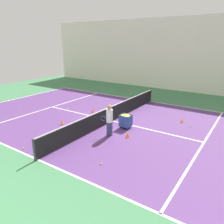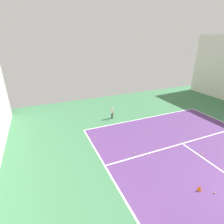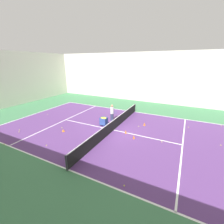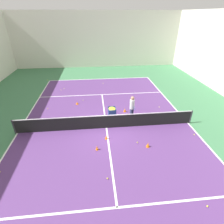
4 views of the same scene
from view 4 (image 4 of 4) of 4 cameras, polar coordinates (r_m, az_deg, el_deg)
ground_plane at (r=11.98m, az=-1.83°, el=-5.23°), size 35.65×35.65×0.00m
court_playing_area at (r=11.98m, az=-1.83°, el=-5.22°), size 11.67×20.56×0.00m
line_baseline_far at (r=21.24m, az=-3.98°, el=10.72°), size 11.67×0.10×0.00m
line_sideline_left at (r=13.04m, az=-28.49°, el=-6.10°), size 0.10×20.56×0.00m
line_sideline_right at (r=13.60m, az=23.54°, el=-3.32°), size 0.10×20.56×0.00m
line_service_near at (r=8.02m, az=1.68°, el=-28.74°), size 11.67×0.10×0.00m
line_service_far at (r=16.93m, az=-3.29°, el=5.71°), size 11.67×0.10×0.00m
line_centre_service at (r=11.98m, az=-1.83°, el=-5.21°), size 0.10×11.31×0.00m
hall_enclosure_far at (r=25.93m, az=-4.86°, el=22.31°), size 22.76×0.15×7.23m
tennis_net at (r=11.69m, az=-1.87°, el=-3.12°), size 11.97×0.10×1.01m
coach_at_net at (r=12.70m, az=6.58°, el=1.99°), size 0.41×0.68×1.74m
ball_cart at (r=12.82m, az=0.00°, el=0.40°), size 0.56×0.64×0.82m
training_cone_0 at (r=10.55m, az=11.65°, el=-10.44°), size 0.20×0.20×0.30m
training_cone_1 at (r=10.19m, az=-4.95°, el=-11.52°), size 0.16×0.16×0.30m
training_cone_2 at (r=15.31m, az=-11.31°, el=2.88°), size 0.25×0.25×0.21m
training_cone_3 at (r=10.93m, az=-1.89°, el=-8.17°), size 0.16×0.16×0.29m
training_cone_4 at (r=13.86m, az=4.21°, el=0.63°), size 0.21×0.21×0.29m
tennis_ball_1 at (r=15.88m, az=-9.41°, el=3.79°), size 0.07×0.07×0.07m
tennis_ball_2 at (r=8.82m, az=-1.50°, el=-20.86°), size 0.07×0.07×0.07m
tennis_ball_3 at (r=22.04m, az=-20.26°, el=9.76°), size 0.07×0.07×0.07m
tennis_ball_4 at (r=15.23m, az=-20.29°, el=1.07°), size 0.07×0.07×0.07m
tennis_ball_5 at (r=18.11m, az=-22.35°, el=5.20°), size 0.07×0.07×0.07m
tennis_ball_6 at (r=18.90m, az=-15.41°, el=7.38°), size 0.07×0.07×0.07m
tennis_ball_7 at (r=15.06m, az=15.17°, el=1.61°), size 0.07×0.07×0.07m
tennis_ball_9 at (r=10.62m, az=-32.80°, el=-16.10°), size 0.07×0.07×0.07m
tennis_ball_10 at (r=12.47m, az=25.26°, el=-6.71°), size 0.07×0.07×0.07m
tennis_ball_11 at (r=19.73m, az=-2.93°, el=9.35°), size 0.07×0.07×0.07m
tennis_ball_12 at (r=18.63m, az=-16.32°, el=6.93°), size 0.07×0.07×0.07m
tennis_ball_13 at (r=8.89m, az=28.71°, el=-25.37°), size 0.07×0.07×0.07m
tennis_ball_14 at (r=10.80m, az=8.27°, el=-9.80°), size 0.07×0.07×0.07m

